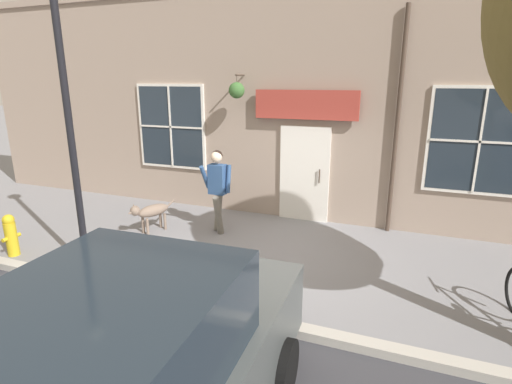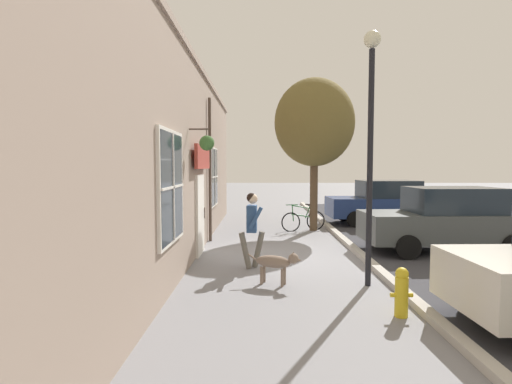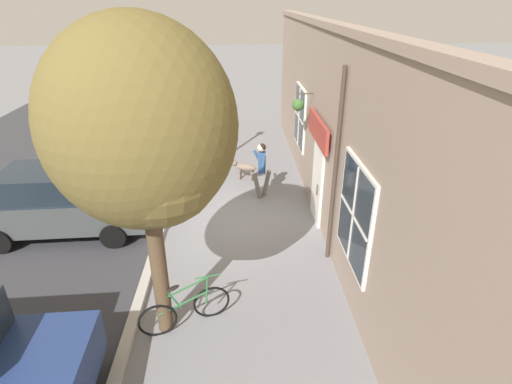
% 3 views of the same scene
% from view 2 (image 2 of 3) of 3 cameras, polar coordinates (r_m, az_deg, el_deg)
% --- Properties ---
extents(ground_plane, '(90.00, 90.00, 0.00)m').
position_cam_2_polar(ground_plane, '(10.62, 3.76, -8.91)').
color(ground_plane, gray).
extents(curb_and_road, '(10.10, 28.00, 0.12)m').
position_cam_2_polar(curb_and_road, '(12.40, 32.10, -7.55)').
color(curb_and_road, '#B2ADA3').
rests_on(curb_and_road, ground_plane).
extents(storefront_facade, '(0.95, 18.00, 5.04)m').
position_cam_2_polar(storefront_facade, '(10.49, -9.10, 4.76)').
color(storefront_facade, gray).
rests_on(storefront_facade, ground_plane).
extents(pedestrian_walking, '(0.60, 0.56, 1.72)m').
position_cam_2_polar(pedestrian_walking, '(9.07, -0.58, -4.41)').
color(pedestrian_walking, '#6B665B').
rests_on(pedestrian_walking, ground_plane).
extents(dog_on_leash, '(1.06, 0.50, 0.68)m').
position_cam_2_polar(dog_on_leash, '(7.91, 2.90, -9.97)').
color(dog_on_leash, '#7F6B5B').
rests_on(dog_on_leash, ground_plane).
extents(street_tree_by_curb, '(2.84, 2.56, 5.44)m').
position_cam_2_polar(street_tree_by_curb, '(14.55, 8.12, 9.27)').
color(street_tree_by_curb, brown).
rests_on(street_tree_by_curb, ground_plane).
extents(leaning_bicycle, '(1.64, 0.65, 1.00)m').
position_cam_2_polar(leaning_bicycle, '(14.49, 6.78, -4.00)').
color(leaning_bicycle, black).
rests_on(leaning_bicycle, ground_plane).
extents(parked_car_mid_block, '(4.36, 2.06, 1.75)m').
position_cam_2_polar(parked_car_mid_block, '(11.95, 25.53, -3.57)').
color(parked_car_mid_block, '#474C4C').
rests_on(parked_car_mid_block, ground_plane).
extents(parked_car_far_end, '(4.36, 2.06, 1.75)m').
position_cam_2_polar(parked_car_far_end, '(16.76, 17.79, -1.38)').
color(parked_car_far_end, navy).
rests_on(parked_car_far_end, ground_plane).
extents(street_lamp, '(0.32, 0.32, 4.85)m').
position_cam_2_polar(street_lamp, '(7.97, 16.08, 9.69)').
color(street_lamp, black).
rests_on(street_lamp, ground_plane).
extents(fire_hydrant, '(0.34, 0.20, 0.77)m').
position_cam_2_polar(fire_hydrant, '(6.70, 20.08, -13.20)').
color(fire_hydrant, gold).
rests_on(fire_hydrant, ground_plane).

